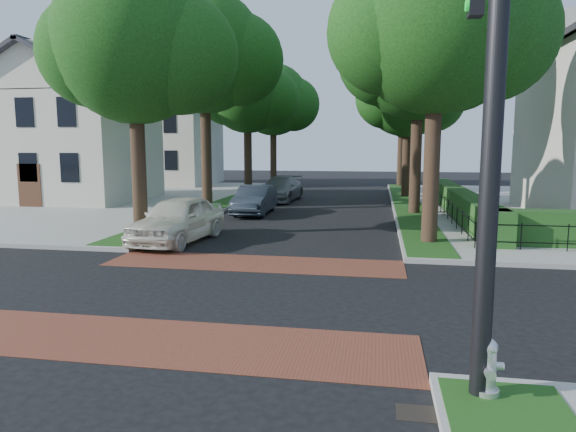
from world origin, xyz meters
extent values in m
plane|color=black|center=(0.00, 0.00, 0.00)|extent=(120.00, 120.00, 0.00)
cube|color=gray|center=(-19.50, 19.00, 0.07)|extent=(30.00, 30.00, 0.15)
cube|color=brown|center=(0.00, 3.20, 0.01)|extent=(9.00, 2.20, 0.01)
cube|color=brown|center=(0.00, -3.20, 0.01)|extent=(9.00, 2.20, 0.01)
cube|color=black|center=(4.30, -5.00, 0.01)|extent=(0.65, 0.45, 0.01)
cube|color=#1C4213|center=(5.40, 19.10, 0.16)|extent=(1.60, 29.80, 0.02)
cube|color=#1C4213|center=(-5.40, 19.10, 0.16)|extent=(1.60, 29.80, 0.02)
cylinder|color=black|center=(5.50, 7.00, 3.83)|extent=(0.56, 0.56, 7.35)
sphere|color=#13330E|center=(5.50, 7.00, 7.71)|extent=(6.20, 6.20, 6.20)
sphere|color=#13330E|center=(7.21, 7.30, 7.31)|extent=(4.65, 4.65, 4.65)
sphere|color=#13330E|center=(3.95, 6.80, 7.41)|extent=(4.34, 4.34, 4.34)
sphere|color=#13330E|center=(5.60, 8.55, 8.21)|extent=(4.03, 4.03, 4.03)
cylinder|color=black|center=(5.50, 15.00, 4.00)|extent=(0.56, 0.56, 7.70)
sphere|color=#13330E|center=(5.50, 15.00, 8.07)|extent=(6.60, 6.60, 6.60)
sphere|color=#13330E|center=(7.31, 15.30, 7.67)|extent=(4.95, 4.95, 4.95)
sphere|color=#13330E|center=(3.85, 14.80, 7.77)|extent=(4.62, 4.62, 4.62)
sphere|color=#13330E|center=(5.60, 16.65, 8.57)|extent=(4.29, 4.29, 4.29)
cylinder|color=black|center=(5.50, 24.00, 3.47)|extent=(0.56, 0.56, 6.65)
sphere|color=#13330E|center=(5.50, 24.00, 6.99)|extent=(5.80, 5.80, 5.80)
sphere|color=#13330E|center=(7.09, 24.30, 6.59)|extent=(4.35, 4.35, 4.35)
sphere|color=#13330E|center=(4.05, 23.80, 6.69)|extent=(4.06, 4.06, 4.06)
sphere|color=#13330E|center=(5.60, 25.45, 7.49)|extent=(3.77, 3.77, 3.77)
cylinder|color=black|center=(5.50, 33.00, 3.65)|extent=(0.56, 0.56, 7.00)
sphere|color=#13330E|center=(5.50, 33.00, 7.35)|extent=(6.00, 6.00, 6.00)
sphere|color=#13330E|center=(7.15, 33.30, 6.95)|extent=(4.50, 4.50, 4.50)
sphere|color=#13330E|center=(4.00, 32.80, 7.05)|extent=(4.20, 4.20, 4.20)
sphere|color=#13330E|center=(5.60, 34.50, 7.85)|extent=(3.90, 3.90, 3.90)
cylinder|color=black|center=(-5.50, 7.00, 3.65)|extent=(0.56, 0.56, 7.00)
sphere|color=#13330E|center=(-5.50, 7.00, 7.35)|extent=(6.00, 6.00, 6.00)
sphere|color=#13330E|center=(-3.85, 7.30, 6.95)|extent=(4.50, 4.50, 4.50)
sphere|color=#13330E|center=(-7.00, 6.80, 7.05)|extent=(4.20, 4.20, 4.20)
sphere|color=#13330E|center=(-5.40, 8.50, 7.85)|extent=(3.90, 3.90, 3.90)
cylinder|color=black|center=(-5.50, 15.00, 4.17)|extent=(0.56, 0.56, 8.05)
sphere|color=#13330E|center=(-5.50, 15.00, 8.43)|extent=(6.40, 6.40, 6.40)
sphere|color=#13330E|center=(-3.74, 15.30, 8.03)|extent=(4.80, 4.80, 4.80)
sphere|color=#13330E|center=(-7.10, 14.80, 8.13)|extent=(4.48, 4.48, 4.48)
sphere|color=#13330E|center=(-5.40, 16.60, 8.93)|extent=(4.16, 4.16, 4.16)
cylinder|color=black|center=(-5.50, 24.00, 3.58)|extent=(0.56, 0.56, 6.86)
sphere|color=#13330E|center=(-5.50, 24.00, 7.21)|extent=(5.60, 5.60, 5.60)
sphere|color=#13330E|center=(-3.96, 24.30, 6.81)|extent=(4.20, 4.20, 4.20)
sphere|color=#13330E|center=(-6.90, 23.80, 6.91)|extent=(3.92, 3.92, 3.92)
sphere|color=#13330E|center=(-5.40, 25.40, 7.71)|extent=(3.64, 3.64, 3.64)
cylinder|color=black|center=(-5.50, 33.00, 3.72)|extent=(0.56, 0.56, 7.14)
sphere|color=#13330E|center=(-5.50, 33.00, 7.49)|extent=(6.20, 6.20, 6.20)
sphere|color=#13330E|center=(-3.79, 33.30, 7.09)|extent=(4.65, 4.65, 4.65)
sphere|color=#13330E|center=(-7.05, 32.80, 7.19)|extent=(4.34, 4.34, 4.34)
sphere|color=#13330E|center=(-5.40, 34.55, 7.99)|extent=(4.03, 4.03, 4.03)
cube|color=#194016|center=(7.70, 15.00, 0.75)|extent=(1.00, 18.00, 1.20)
cube|color=beige|center=(-15.50, 18.00, 3.40)|extent=(9.00, 8.00, 6.50)
cube|color=brown|center=(-12.80, 16.40, 8.47)|extent=(0.80, 0.80, 3.64)
cube|color=beige|center=(-15.50, 32.00, 3.40)|extent=(9.00, 8.00, 6.50)
cube|color=brown|center=(-12.80, 30.40, 8.47)|extent=(0.80, 0.80, 3.64)
cylinder|color=black|center=(5.10, -4.60, 4.15)|extent=(0.26, 0.26, 8.00)
cylinder|color=#0CB226|center=(4.97, -2.90, 5.73)|extent=(0.05, 0.18, 0.18)
imported|color=silver|center=(-3.60, 6.12, 0.85)|extent=(2.49, 5.17, 1.70)
imported|color=#212932|center=(-2.63, 14.11, 0.75)|extent=(1.69, 4.58, 1.50)
imported|color=slate|center=(-2.53, 20.66, 0.77)|extent=(2.54, 5.47, 1.55)
cylinder|color=silver|center=(5.20, -4.60, 0.20)|extent=(0.41, 0.41, 0.10)
cylinder|color=silver|center=(5.20, -4.60, 0.53)|extent=(0.28, 0.28, 0.57)
sphere|color=silver|center=(5.20, -4.60, 0.84)|extent=(0.25, 0.25, 0.25)
cylinder|color=silver|center=(5.20, -4.60, 0.95)|extent=(0.08, 0.08, 0.08)
cylinder|color=silver|center=(5.35, -4.60, 0.58)|extent=(0.14, 0.13, 0.11)
cylinder|color=silver|center=(5.05, -4.60, 0.58)|extent=(0.14, 0.13, 0.11)
cylinder|color=silver|center=(5.20, -4.76, 0.53)|extent=(0.17, 0.16, 0.14)
camera|label=1|loc=(3.66, -11.64, 3.56)|focal=32.00mm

